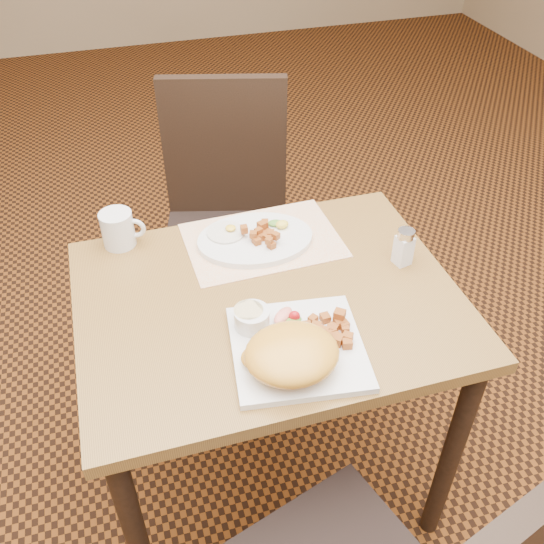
% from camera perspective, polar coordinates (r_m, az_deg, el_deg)
% --- Properties ---
extents(ground, '(8.00, 8.00, 0.00)m').
position_cam_1_polar(ground, '(2.02, -0.24, -18.31)').
color(ground, black).
rests_on(ground, ground).
extents(table, '(0.90, 0.70, 0.75)m').
position_cam_1_polar(table, '(1.51, -0.30, -5.39)').
color(table, brown).
rests_on(table, ground).
extents(chair_far, '(0.52, 0.52, 0.97)m').
position_cam_1_polar(chair_far, '(2.11, -4.33, 5.80)').
color(chair_far, black).
rests_on(chair_far, ground).
extents(placemat, '(0.41, 0.29, 0.00)m').
position_cam_1_polar(placemat, '(1.61, -0.89, 3.00)').
color(placemat, white).
rests_on(placemat, table).
extents(plate_square, '(0.31, 0.31, 0.02)m').
position_cam_1_polar(plate_square, '(1.31, 2.42, -7.17)').
color(plate_square, silver).
rests_on(plate_square, table).
extents(plate_oval, '(0.32, 0.25, 0.02)m').
position_cam_1_polar(plate_oval, '(1.60, -1.60, 3.10)').
color(plate_oval, silver).
rests_on(plate_oval, placemat).
extents(hollandaise_mound, '(0.20, 0.18, 0.07)m').
position_cam_1_polar(hollandaise_mound, '(1.24, 1.79, -7.76)').
color(hollandaise_mound, gold).
rests_on(hollandaise_mound, plate_square).
extents(ramekin, '(0.08, 0.08, 0.04)m').
position_cam_1_polar(ramekin, '(1.33, -1.94, -4.31)').
color(ramekin, silver).
rests_on(ramekin, plate_square).
extents(garnish_sq, '(0.07, 0.07, 0.03)m').
position_cam_1_polar(garnish_sq, '(1.35, 1.51, -4.23)').
color(garnish_sq, '#387223').
rests_on(garnish_sq, plate_square).
extents(fried_egg, '(0.10, 0.10, 0.02)m').
position_cam_1_polar(fried_egg, '(1.61, -4.30, 3.79)').
color(fried_egg, white).
rests_on(fried_egg, plate_oval).
extents(garnish_ov, '(0.06, 0.05, 0.02)m').
position_cam_1_polar(garnish_ov, '(1.62, 0.70, 4.56)').
color(garnish_ov, '#387223').
rests_on(garnish_ov, plate_oval).
extents(salt_shaker, '(0.05, 0.05, 0.10)m').
position_cam_1_polar(salt_shaker, '(1.54, 12.31, 2.37)').
color(salt_shaker, white).
rests_on(salt_shaker, table).
extents(coffee_mug, '(0.11, 0.08, 0.10)m').
position_cam_1_polar(coffee_mug, '(1.62, -14.24, 3.95)').
color(coffee_mug, silver).
rests_on(coffee_mug, table).
extents(home_fries_sq, '(0.11, 0.11, 0.04)m').
position_cam_1_polar(home_fries_sq, '(1.32, 5.44, -5.52)').
color(home_fries_sq, '#AD581B').
rests_on(home_fries_sq, plate_square).
extents(home_fries_ov, '(0.09, 0.10, 0.03)m').
position_cam_1_polar(home_fries_ov, '(1.58, -0.91, 3.55)').
color(home_fries_ov, '#AD581B').
rests_on(home_fries_ov, plate_oval).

